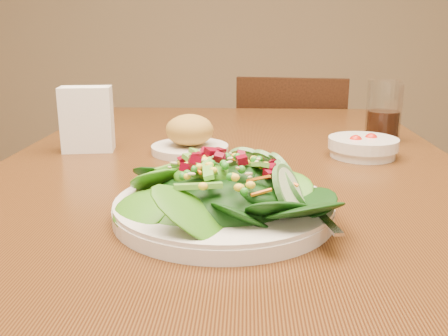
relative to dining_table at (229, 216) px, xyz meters
The scene contains 7 objects.
dining_table is the anchor object (origin of this frame).
chair_far 0.93m from the dining_table, 77.44° to the left, with size 0.44×0.44×0.84m.
salad_plate 0.30m from the dining_table, 87.65° to the right, with size 0.30×0.30×0.09m.
bread_plate 0.19m from the dining_table, 130.98° to the left, with size 0.16×0.16×0.08m.
tomato_bowl 0.31m from the dining_table, 17.25° to the left, with size 0.14×0.14×0.05m.
drinking_glass 0.45m from the dining_table, 34.58° to the left, with size 0.08×0.08×0.14m.
napkin_holder 0.37m from the dining_table, 160.37° to the left, with size 0.11×0.07×0.14m.
Camera 1 is at (0.03, -0.91, 1.00)m, focal length 40.00 mm.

